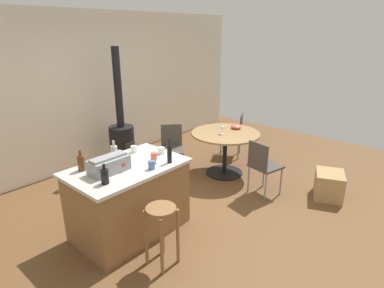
{
  "coord_description": "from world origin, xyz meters",
  "views": [
    {
      "loc": [
        -2.93,
        -2.66,
        2.38
      ],
      "look_at": [
        0.36,
        0.22,
        0.81
      ],
      "focal_mm": 30.06,
      "sensor_mm": 36.0,
      "label": 1
    }
  ],
  "objects_px": {
    "dining_table": "(225,142)",
    "folding_chair_left": "(172,146)",
    "cup_3": "(152,165)",
    "wooden_stool": "(161,224)",
    "folding_chair_far": "(235,131)",
    "cup_1": "(161,150)",
    "cup_2": "(154,156)",
    "bottle_3": "(105,176)",
    "bottle_1": "(81,163)",
    "cup_0": "(134,149)",
    "wood_stove": "(122,139)",
    "kitchen_island": "(129,199)",
    "cardboard_box": "(329,185)",
    "serving_bowl": "(236,127)",
    "folding_chair_near": "(263,164)",
    "wine_glass": "(222,128)",
    "bottle_2": "(114,152)",
    "bottle_0": "(169,154)",
    "toolbox": "(109,164)"
  },
  "relations": [
    {
      "from": "toolbox",
      "to": "cup_1",
      "type": "bearing_deg",
      "value": -2.27
    },
    {
      "from": "dining_table",
      "to": "folding_chair_left",
      "type": "height_order",
      "value": "folding_chair_left"
    },
    {
      "from": "wood_stove",
      "to": "bottle_2",
      "type": "height_order",
      "value": "wood_stove"
    },
    {
      "from": "kitchen_island",
      "to": "bottle_2",
      "type": "bearing_deg",
      "value": 85.35
    },
    {
      "from": "folding_chair_left",
      "to": "serving_bowl",
      "type": "height_order",
      "value": "folding_chair_left"
    },
    {
      "from": "kitchen_island",
      "to": "bottle_0",
      "type": "distance_m",
      "value": 0.75
    },
    {
      "from": "bottle_2",
      "to": "cup_3",
      "type": "relative_size",
      "value": 2.15
    },
    {
      "from": "kitchen_island",
      "to": "wooden_stool",
      "type": "relative_size",
      "value": 2.0
    },
    {
      "from": "cup_0",
      "to": "folding_chair_far",
      "type": "bearing_deg",
      "value": 4.23
    },
    {
      "from": "bottle_1",
      "to": "bottle_3",
      "type": "xyz_separation_m",
      "value": [
        -0.02,
        -0.47,
        -0.01
      ]
    },
    {
      "from": "dining_table",
      "to": "bottle_1",
      "type": "height_order",
      "value": "bottle_1"
    },
    {
      "from": "folding_chair_near",
      "to": "wine_glass",
      "type": "bearing_deg",
      "value": 78.58
    },
    {
      "from": "cup_1",
      "to": "cup_2",
      "type": "height_order",
      "value": "cup_2"
    },
    {
      "from": "folding_chair_left",
      "to": "bottle_0",
      "type": "height_order",
      "value": "bottle_0"
    },
    {
      "from": "folding_chair_near",
      "to": "bottle_3",
      "type": "xyz_separation_m",
      "value": [
        -2.31,
        0.55,
        0.46
      ]
    },
    {
      "from": "wood_stove",
      "to": "cup_2",
      "type": "relative_size",
      "value": 18.56
    },
    {
      "from": "folding_chair_far",
      "to": "cup_3",
      "type": "relative_size",
      "value": 7.56
    },
    {
      "from": "bottle_1",
      "to": "cup_0",
      "type": "xyz_separation_m",
      "value": [
        0.75,
        0.0,
        -0.05
      ]
    },
    {
      "from": "bottle_1",
      "to": "cup_3",
      "type": "xyz_separation_m",
      "value": [
        0.54,
        -0.56,
        -0.04
      ]
    },
    {
      "from": "kitchen_island",
      "to": "cup_1",
      "type": "distance_m",
      "value": 0.72
    },
    {
      "from": "wooden_stool",
      "to": "dining_table",
      "type": "height_order",
      "value": "dining_table"
    },
    {
      "from": "wooden_stool",
      "to": "folding_chair_far",
      "type": "bearing_deg",
      "value": 21.02
    },
    {
      "from": "dining_table",
      "to": "kitchen_island",
      "type": "bearing_deg",
      "value": -176.69
    },
    {
      "from": "cup_2",
      "to": "wine_glass",
      "type": "distance_m",
      "value": 1.74
    },
    {
      "from": "bottle_3",
      "to": "folding_chair_near",
      "type": "bearing_deg",
      "value": -13.4
    },
    {
      "from": "bottle_3",
      "to": "cup_1",
      "type": "height_order",
      "value": "bottle_3"
    },
    {
      "from": "kitchen_island",
      "to": "folding_chair_near",
      "type": "xyz_separation_m",
      "value": [
        1.88,
        -0.75,
        0.06
      ]
    },
    {
      "from": "serving_bowl",
      "to": "folding_chair_far",
      "type": "bearing_deg",
      "value": 35.03
    },
    {
      "from": "dining_table",
      "to": "cup_3",
      "type": "height_order",
      "value": "cup_3"
    },
    {
      "from": "cup_2",
      "to": "cup_3",
      "type": "distance_m",
      "value": 0.27
    },
    {
      "from": "folding_chair_far",
      "to": "cup_0",
      "type": "bearing_deg",
      "value": -175.77
    },
    {
      "from": "folding_chair_left",
      "to": "bottle_1",
      "type": "bearing_deg",
      "value": -164.56
    },
    {
      "from": "wooden_stool",
      "to": "dining_table",
      "type": "bearing_deg",
      "value": 20.18
    },
    {
      "from": "dining_table",
      "to": "cup_3",
      "type": "distance_m",
      "value": 2.09
    },
    {
      "from": "wooden_stool",
      "to": "wood_stove",
      "type": "xyz_separation_m",
      "value": [
        1.33,
        2.41,
        0.05
      ]
    },
    {
      "from": "bottle_2",
      "to": "wine_glass",
      "type": "distance_m",
      "value": 2.04
    },
    {
      "from": "cardboard_box",
      "to": "bottle_0",
      "type": "bearing_deg",
      "value": 149.41
    },
    {
      "from": "wood_stove",
      "to": "cup_1",
      "type": "height_order",
      "value": "wood_stove"
    },
    {
      "from": "cup_2",
      "to": "dining_table",
      "type": "bearing_deg",
      "value": 7.18
    },
    {
      "from": "kitchen_island",
      "to": "cup_0",
      "type": "height_order",
      "value": "cup_0"
    },
    {
      "from": "folding_chair_far",
      "to": "cup_3",
      "type": "height_order",
      "value": "cup_3"
    },
    {
      "from": "bottle_1",
      "to": "cup_1",
      "type": "relative_size",
      "value": 1.95
    },
    {
      "from": "folding_chair_near",
      "to": "folding_chair_far",
      "type": "distance_m",
      "value": 1.63
    },
    {
      "from": "folding_chair_far",
      "to": "cardboard_box",
      "type": "xyz_separation_m",
      "value": [
        -0.47,
        -2.01,
        -0.31
      ]
    },
    {
      "from": "bottle_1",
      "to": "cup_2",
      "type": "xyz_separation_m",
      "value": [
        0.74,
        -0.38,
        -0.05
      ]
    },
    {
      "from": "bottle_3",
      "to": "cup_0",
      "type": "xyz_separation_m",
      "value": [
        0.76,
        0.48,
        -0.04
      ]
    },
    {
      "from": "toolbox",
      "to": "wood_stove",
      "type": "bearing_deg",
      "value": 49.94
    },
    {
      "from": "folding_chair_left",
      "to": "cardboard_box",
      "type": "bearing_deg",
      "value": -68.67
    },
    {
      "from": "kitchen_island",
      "to": "cardboard_box",
      "type": "xyz_separation_m",
      "value": [
        2.48,
        -1.54,
        -0.25
      ]
    },
    {
      "from": "folding_chair_left",
      "to": "bottle_2",
      "type": "relative_size",
      "value": 3.51
    }
  ]
}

